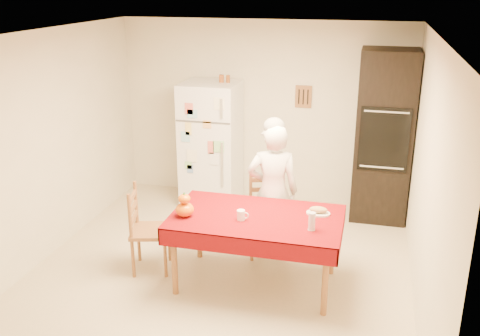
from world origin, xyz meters
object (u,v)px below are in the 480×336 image
(refrigerator, at_px, (211,144))
(bread_plate, at_px, (318,213))
(chair_left, at_px, (144,226))
(pumpkin_lower, at_px, (185,210))
(seated_woman, at_px, (273,192))
(wine_glass, at_px, (312,221))
(oven_cabinet, at_px, (384,137))
(dining_table, at_px, (256,222))
(chair_far, at_px, (267,210))
(coffee_mug, at_px, (241,215))

(refrigerator, xyz_separation_m, bread_plate, (1.67, -1.78, -0.08))
(chair_left, relative_size, pumpkin_lower, 5.12)
(seated_woman, relative_size, bread_plate, 6.51)
(pumpkin_lower, relative_size, wine_glass, 1.05)
(wine_glass, bearing_deg, bread_plate, 86.56)
(oven_cabinet, bearing_deg, seated_woman, -129.58)
(chair_left, relative_size, bread_plate, 3.96)
(oven_cabinet, bearing_deg, dining_table, -120.72)
(refrigerator, distance_m, seated_woman, 1.76)
(chair_far, bearing_deg, seated_woman, -66.34)
(oven_cabinet, height_order, pumpkin_lower, oven_cabinet)
(pumpkin_lower, height_order, bread_plate, pumpkin_lower)
(refrigerator, height_order, pumpkin_lower, refrigerator)
(chair_far, bearing_deg, wine_glass, -72.05)
(refrigerator, relative_size, chair_left, 1.79)
(wine_glass, bearing_deg, seated_woman, 123.23)
(dining_table, relative_size, chair_far, 1.79)
(refrigerator, distance_m, chair_left, 2.01)
(chair_far, height_order, coffee_mug, chair_far)
(chair_left, bearing_deg, oven_cabinet, -64.74)
(chair_far, relative_size, bread_plate, 3.96)
(oven_cabinet, xyz_separation_m, seated_woman, (-1.16, -1.40, -0.32))
(coffee_mug, relative_size, bread_plate, 0.42)
(oven_cabinet, relative_size, chair_left, 2.32)
(dining_table, xyz_separation_m, seated_woman, (0.04, 0.62, 0.09))
(refrigerator, height_order, coffee_mug, refrigerator)
(dining_table, distance_m, bread_plate, 0.63)
(oven_cabinet, xyz_separation_m, chair_far, (-1.24, -1.30, -0.59))
(seated_woman, bearing_deg, chair_far, -61.72)
(dining_table, height_order, chair_left, chair_left)
(seated_woman, distance_m, bread_plate, 0.70)
(bread_plate, bearing_deg, seated_woman, 141.93)
(oven_cabinet, bearing_deg, wine_glass, -106.06)
(chair_far, bearing_deg, dining_table, -103.16)
(dining_table, height_order, pumpkin_lower, pumpkin_lower)
(dining_table, relative_size, bread_plate, 7.08)
(dining_table, relative_size, chair_left, 1.79)
(chair_left, bearing_deg, seated_woman, -78.37)
(seated_woman, relative_size, wine_glass, 8.88)
(chair_left, bearing_deg, chair_far, -73.27)
(chair_far, height_order, wine_glass, chair_far)
(chair_left, xyz_separation_m, seated_woman, (1.27, 0.62, 0.27))
(chair_far, relative_size, pumpkin_lower, 5.12)
(chair_far, xyz_separation_m, seated_woman, (0.08, -0.10, 0.27))
(chair_far, relative_size, coffee_mug, 9.50)
(refrigerator, height_order, oven_cabinet, oven_cabinet)
(refrigerator, bearing_deg, pumpkin_lower, -79.89)
(oven_cabinet, bearing_deg, coffee_mug, -121.83)
(bread_plate, bearing_deg, chair_far, 140.05)
(coffee_mug, distance_m, bread_plate, 0.79)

